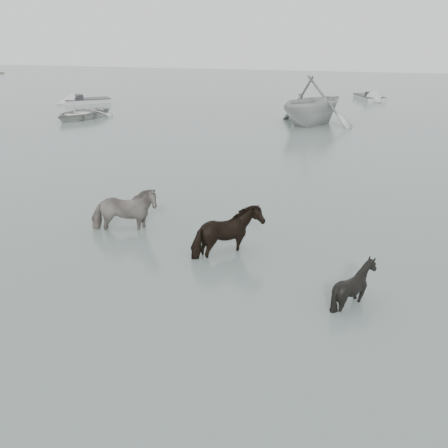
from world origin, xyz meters
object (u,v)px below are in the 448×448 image
(pony_dark, at_px, (229,227))
(rowboat_lead, at_px, (81,112))
(pony_black, at_px, (355,276))
(pony_pinto, at_px, (123,203))

(pony_dark, bearing_deg, rowboat_lead, 58.65)
(pony_dark, bearing_deg, pony_black, -97.65)
(pony_pinto, xyz_separation_m, pony_black, (6.87, -2.55, -0.23))
(pony_pinto, xyz_separation_m, rowboat_lead, (-12.30, 18.21, -0.41))
(pony_pinto, distance_m, rowboat_lead, 21.98)
(pony_dark, height_order, pony_black, pony_dark)
(pony_black, distance_m, rowboat_lead, 28.26)
(pony_pinto, height_order, pony_dark, pony_pinto)
(pony_dark, relative_size, pony_black, 1.29)
(pony_dark, bearing_deg, pony_pinto, 95.11)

